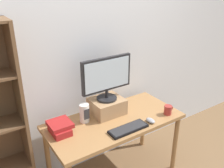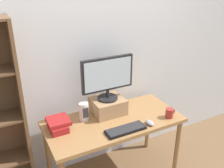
# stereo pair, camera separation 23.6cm
# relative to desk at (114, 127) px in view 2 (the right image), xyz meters

# --- Properties ---
(back_wall) EXTENTS (7.00, 0.08, 2.60)m
(back_wall) POSITION_rel_desk_xyz_m (0.00, 0.43, 0.66)
(back_wall) COLOR silver
(back_wall) RESTS_ON ground_plane
(desk) EXTENTS (1.34, 0.64, 0.72)m
(desk) POSITION_rel_desk_xyz_m (0.00, 0.00, 0.00)
(desk) COLOR #9E7042
(desk) RESTS_ON ground_plane
(riser_box) EXTENTS (0.32, 0.29, 0.16)m
(riser_box) POSITION_rel_desk_xyz_m (0.01, 0.16, 0.16)
(riser_box) COLOR #A87F56
(riser_box) RESTS_ON desk
(computer_monitor) EXTENTS (0.54, 0.20, 0.44)m
(computer_monitor) POSITION_rel_desk_xyz_m (0.01, 0.16, 0.48)
(computer_monitor) COLOR black
(computer_monitor) RESTS_ON riser_box
(keyboard) EXTENTS (0.38, 0.13, 0.02)m
(keyboard) POSITION_rel_desk_xyz_m (0.01, -0.21, 0.10)
(keyboard) COLOR black
(keyboard) RESTS_ON desk
(computer_mouse) EXTENTS (0.06, 0.10, 0.04)m
(computer_mouse) POSITION_rel_desk_xyz_m (0.27, -0.23, 0.10)
(computer_mouse) COLOR #99999E
(computer_mouse) RESTS_ON desk
(book_stack) EXTENTS (0.20, 0.23, 0.10)m
(book_stack) POSITION_rel_desk_xyz_m (-0.53, 0.09, 0.14)
(book_stack) COLOR maroon
(book_stack) RESTS_ON desk
(coffee_mug) EXTENTS (0.11, 0.08, 0.10)m
(coffee_mug) POSITION_rel_desk_xyz_m (0.52, -0.21, 0.13)
(coffee_mug) COLOR #9E2D28
(coffee_mug) RESTS_ON desk
(desk_speaker) EXTENTS (0.09, 0.10, 0.18)m
(desk_speaker) POSITION_rel_desk_xyz_m (-0.25, 0.14, 0.18)
(desk_speaker) COLOR silver
(desk_speaker) RESTS_ON desk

